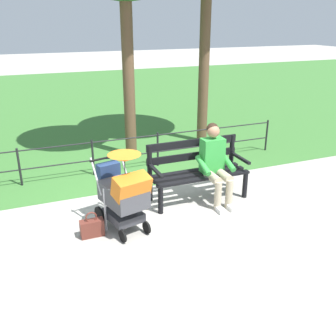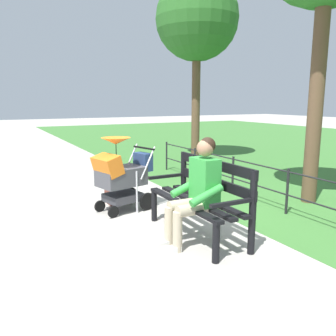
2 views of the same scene
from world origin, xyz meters
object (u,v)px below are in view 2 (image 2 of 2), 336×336
(handbag, at_px, (111,196))
(tree_near_bench, at_px, (197,20))
(park_bench, at_px, (202,195))
(stroller, at_px, (121,174))
(person_on_bench, at_px, (197,189))

(handbag, xyz_separation_m, tree_near_bench, (3.29, -3.71, 3.75))
(park_bench, height_order, stroller, stroller)
(person_on_bench, xyz_separation_m, stroller, (1.61, 0.35, -0.08))
(handbag, relative_size, tree_near_bench, 0.07)
(stroller, relative_size, handbag, 3.11)
(person_on_bench, height_order, tree_near_bench, tree_near_bench)
(person_on_bench, distance_m, tree_near_bench, 7.09)
(person_on_bench, bearing_deg, stroller, 12.20)
(stroller, bearing_deg, tree_near_bench, -44.55)
(person_on_bench, relative_size, handbag, 3.45)
(park_bench, distance_m, handbag, 1.98)
(person_on_bench, height_order, stroller, person_on_bench)
(person_on_bench, distance_m, stroller, 1.64)
(park_bench, bearing_deg, tree_near_bench, -31.30)
(park_bench, bearing_deg, person_on_bench, 134.22)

